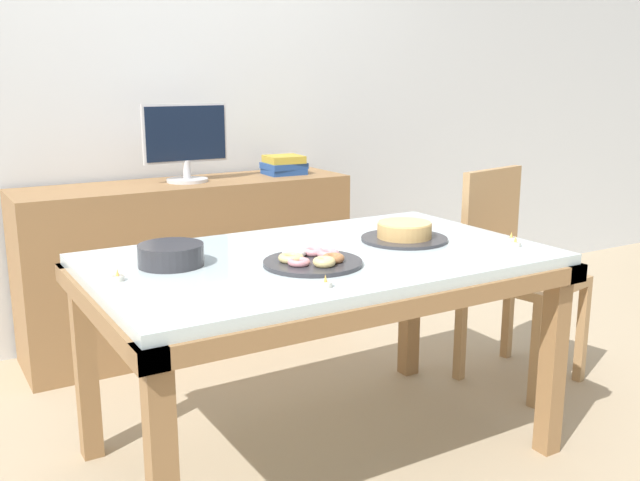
% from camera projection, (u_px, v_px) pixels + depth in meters
% --- Properties ---
extents(ground_plane, '(12.00, 12.00, 0.00)m').
position_uv_depth(ground_plane, '(321.00, 453.00, 2.60)').
color(ground_plane, tan).
extents(wall_back, '(8.00, 0.10, 2.60)m').
position_uv_depth(wall_back, '(161.00, 84.00, 3.63)').
color(wall_back, silver).
rests_on(wall_back, ground).
extents(dining_table, '(1.56, 0.95, 0.75)m').
position_uv_depth(dining_table, '(321.00, 279.00, 2.45)').
color(dining_table, silver).
rests_on(dining_table, ground).
extents(chair, '(0.50, 0.50, 0.94)m').
position_uv_depth(chair, '(511.00, 265.00, 3.17)').
color(chair, tan).
rests_on(chair, ground).
extents(sideboard, '(1.63, 0.44, 0.84)m').
position_uv_depth(sideboard, '(190.00, 264.00, 3.58)').
color(sideboard, olive).
rests_on(sideboard, ground).
extents(computer_monitor, '(0.42, 0.20, 0.38)m').
position_uv_depth(computer_monitor, '(186.00, 143.00, 3.44)').
color(computer_monitor, silver).
rests_on(computer_monitor, sideboard).
extents(book_stack, '(0.20, 0.19, 0.10)m').
position_uv_depth(book_stack, '(284.00, 165.00, 3.74)').
color(book_stack, '#23478C').
rests_on(book_stack, sideboard).
extents(cake_chocolate_round, '(0.32, 0.32, 0.07)m').
position_uv_depth(cake_chocolate_round, '(404.00, 233.00, 2.63)').
color(cake_chocolate_round, '#333338').
rests_on(cake_chocolate_round, dining_table).
extents(pastry_platter, '(0.32, 0.32, 0.04)m').
position_uv_depth(pastry_platter, '(312.00, 260.00, 2.29)').
color(pastry_platter, '#333338').
rests_on(pastry_platter, dining_table).
extents(plate_stack, '(0.21, 0.21, 0.07)m').
position_uv_depth(plate_stack, '(171.00, 255.00, 2.28)').
color(plate_stack, '#333338').
rests_on(plate_stack, dining_table).
extents(tealight_left_edge, '(0.04, 0.04, 0.04)m').
position_uv_depth(tealight_left_edge, '(511.00, 239.00, 2.61)').
color(tealight_left_edge, silver).
rests_on(tealight_left_edge, dining_table).
extents(tealight_near_front, '(0.04, 0.04, 0.04)m').
position_uv_depth(tealight_near_front, '(409.00, 225.00, 2.85)').
color(tealight_near_front, silver).
rests_on(tealight_near_front, dining_table).
extents(tealight_right_edge, '(0.04, 0.04, 0.04)m').
position_uv_depth(tealight_right_edge, '(325.00, 284.00, 2.05)').
color(tealight_right_edge, silver).
rests_on(tealight_right_edge, dining_table).
extents(tealight_centre, '(0.04, 0.04, 0.04)m').
position_uv_depth(tealight_centre, '(118.00, 278.00, 2.11)').
color(tealight_centre, silver).
rests_on(tealight_centre, dining_table).
extents(tealight_near_cakes, '(0.04, 0.04, 0.04)m').
position_uv_depth(tealight_near_cakes, '(515.00, 243.00, 2.54)').
color(tealight_near_cakes, silver).
rests_on(tealight_near_cakes, dining_table).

